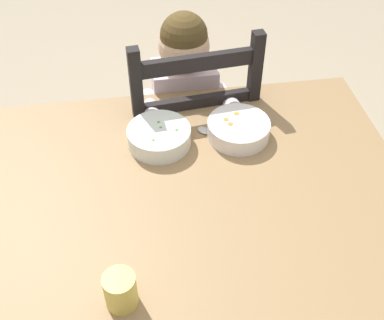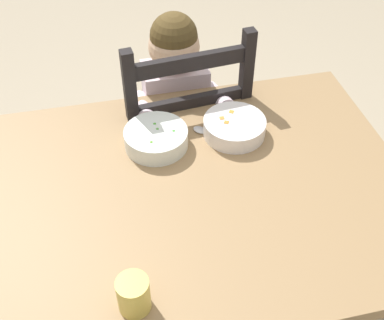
# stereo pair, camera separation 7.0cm
# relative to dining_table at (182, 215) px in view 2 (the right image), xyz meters

# --- Properties ---
(dining_table) EXTENTS (1.26, 0.89, 0.73)m
(dining_table) POSITION_rel_dining_table_xyz_m (0.00, 0.00, 0.00)
(dining_table) COLOR #95734C
(dining_table) RESTS_ON ground
(dining_chair) EXTENTS (0.46, 0.46, 0.98)m
(dining_chair) POSITION_rel_dining_table_xyz_m (0.09, 0.49, -0.16)
(dining_chair) COLOR black
(dining_chair) RESTS_ON ground
(child_figure) EXTENTS (0.32, 0.31, 0.98)m
(child_figure) POSITION_rel_dining_table_xyz_m (0.08, 0.49, 0.02)
(child_figure) COLOR silver
(child_figure) RESTS_ON ground
(bowl_of_peas) EXTENTS (0.19, 0.19, 0.06)m
(bowl_of_peas) POSITION_rel_dining_table_xyz_m (-0.04, 0.19, 0.13)
(bowl_of_peas) COLOR white
(bowl_of_peas) RESTS_ON dining_table
(bowl_of_carrots) EXTENTS (0.19, 0.19, 0.05)m
(bowl_of_carrots) POSITION_rel_dining_table_xyz_m (0.20, 0.19, 0.13)
(bowl_of_carrots) COLOR white
(bowl_of_carrots) RESTS_ON dining_table
(spoon) EXTENTS (0.11, 0.12, 0.01)m
(spoon) POSITION_rel_dining_table_xyz_m (0.12, 0.21, 0.11)
(spoon) COLOR silver
(spoon) RESTS_ON dining_table
(drinking_cup) EXTENTS (0.07, 0.07, 0.09)m
(drinking_cup) POSITION_rel_dining_table_xyz_m (-0.17, -0.31, 0.15)
(drinking_cup) COLOR #DEC252
(drinking_cup) RESTS_ON dining_table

